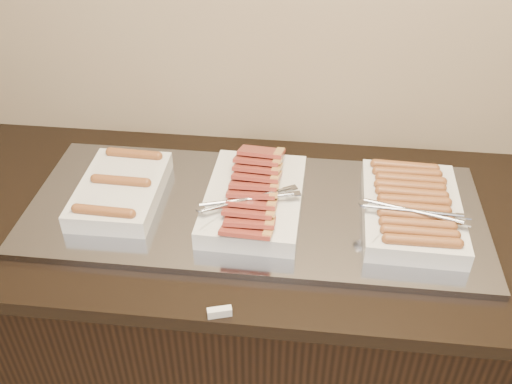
{
  "coord_description": "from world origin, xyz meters",
  "views": [
    {
      "loc": [
        0.12,
        0.96,
        1.87
      ],
      "look_at": [
        -0.01,
        2.13,
        0.97
      ],
      "focal_mm": 40.0,
      "sensor_mm": 36.0,
      "label": 1
    }
  ],
  "objects_px": {
    "counter": "(258,323)",
    "dish_left": "(121,189)",
    "dish_center": "(254,197)",
    "dish_right": "(412,208)",
    "warming_tray": "(255,210)"
  },
  "relations": [
    {
      "from": "counter",
      "to": "dish_right",
      "type": "distance_m",
      "value": 0.64
    },
    {
      "from": "dish_center",
      "to": "dish_right",
      "type": "height_order",
      "value": "dish_center"
    },
    {
      "from": "warming_tray",
      "to": "dish_right",
      "type": "distance_m",
      "value": 0.41
    },
    {
      "from": "counter",
      "to": "dish_left",
      "type": "distance_m",
      "value": 0.62
    },
    {
      "from": "counter",
      "to": "dish_left",
      "type": "xyz_separation_m",
      "value": [
        -0.37,
        0.0,
        0.5
      ]
    },
    {
      "from": "dish_left",
      "to": "dish_right",
      "type": "xyz_separation_m",
      "value": [
        0.77,
        -0.0,
        0.01
      ]
    },
    {
      "from": "counter",
      "to": "dish_center",
      "type": "bearing_deg",
      "value": -165.01
    },
    {
      "from": "dish_right",
      "to": "counter",
      "type": "bearing_deg",
      "value": -179.41
    },
    {
      "from": "dish_center",
      "to": "dish_right",
      "type": "relative_size",
      "value": 1.07
    },
    {
      "from": "dish_left",
      "to": "dish_right",
      "type": "height_order",
      "value": "dish_right"
    },
    {
      "from": "dish_center",
      "to": "counter",
      "type": "bearing_deg",
      "value": 16.4
    },
    {
      "from": "warming_tray",
      "to": "dish_center",
      "type": "xyz_separation_m",
      "value": [
        -0.0,
        -0.0,
        0.04
      ]
    },
    {
      "from": "counter",
      "to": "dish_left",
      "type": "bearing_deg",
      "value": 180.0
    },
    {
      "from": "dish_left",
      "to": "dish_center",
      "type": "bearing_deg",
      "value": -1.14
    },
    {
      "from": "warming_tray",
      "to": "dish_left",
      "type": "height_order",
      "value": "dish_left"
    }
  ]
}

